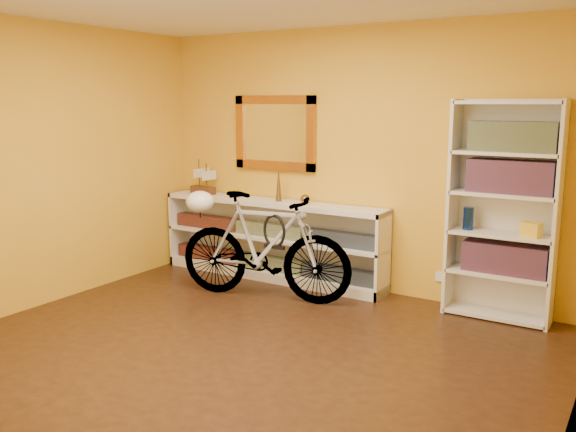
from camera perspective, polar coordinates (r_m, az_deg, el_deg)
The scene contains 22 objects.
floor at distance 4.70m, azimuth -4.61°, elevation -12.89°, with size 4.50×4.00×0.01m, color black.
back_wall at distance 6.07m, azimuth 6.52°, elevation 5.20°, with size 4.50×0.01×2.60m, color gold.
left_wall at distance 5.97m, azimuth -22.60°, elevation 4.36°, with size 0.01×4.00×2.60m, color gold.
gilt_mirror at distance 6.48m, azimuth -1.27°, elevation 7.82°, with size 0.98×0.06×0.78m, color #9C5F1C.
wall_socket at distance 5.92m, azimuth 14.16°, elevation -5.55°, with size 0.09×0.01×0.09m, color silver.
console_unit at distance 6.48m, azimuth -1.58°, elevation -2.23°, with size 2.60×0.35×0.85m, color silver, non-canonical shape.
cd_row_lower at distance 6.52m, azimuth -1.66°, elevation -4.45°, with size 2.50×0.13×0.14m, color black.
cd_row_upper at distance 6.44m, azimuth -1.68°, elevation -1.31°, with size 2.50×0.13×0.14m, color navy.
model_ship at distance 6.91m, azimuth -8.03°, elevation 3.70°, with size 0.33×0.12×0.39m, color #422512, non-canonical shape.
toy_car at distance 6.67m, azimuth -5.09°, elevation 1.83°, with size 0.00×0.00×0.00m, color black.
bronze_ornament at distance 6.32m, azimuth -0.89°, elevation 3.08°, with size 0.06×0.06×0.37m, color brown.
decorative_orb at distance 6.17m, azimuth 1.62°, elevation 1.60°, with size 0.10×0.10×0.10m, color brown.
bookcase at distance 5.49m, azimuth 19.53°, elevation 0.40°, with size 0.90×0.30×1.90m, color silver, non-canonical shape.
book_row_a at distance 5.57m, azimuth 19.77°, elevation -3.76°, with size 0.70×0.22×0.26m, color maroon.
book_row_b at distance 5.44m, azimuth 20.24°, elevation 3.51°, with size 0.70×0.22×0.28m, color maroon.
book_row_c at distance 5.41m, azimuth 20.47°, elevation 7.02°, with size 0.70×0.22×0.25m, color navy.
travel_mug at distance 5.55m, azimuth 16.60°, elevation -0.22°, with size 0.09×0.09×0.20m, color navy.
red_tin at distance 5.50m, azimuth 17.94°, elevation 6.79°, with size 0.13×0.13×0.17m, color maroon.
yellow_bag at distance 5.43m, azimuth 21.93°, elevation -1.21°, with size 0.16×0.10×0.12m, color yellow.
bicycle at distance 5.78m, azimuth -2.25°, elevation -2.86°, with size 1.76×0.46×1.04m, color silver.
helmet at distance 5.99m, azimuth -8.28°, elevation 1.35°, with size 0.28×0.27×0.21m, color white.
u_lock at distance 5.71m, azimuth -1.30°, elevation -1.43°, with size 0.24×0.24×0.03m, color black.
Camera 1 is at (2.57, -3.46, 1.87)m, focal length 37.78 mm.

